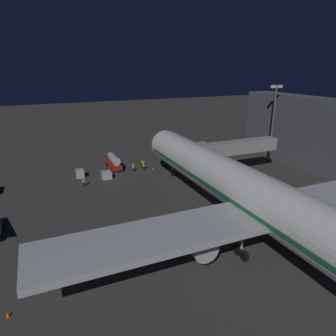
% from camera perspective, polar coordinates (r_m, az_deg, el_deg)
% --- Properties ---
extents(ground_plane, '(320.00, 320.00, 0.00)m').
position_cam_1_polar(ground_plane, '(47.54, 10.39, -8.63)').
color(ground_plane, '#383533').
extents(airliner_at_gate, '(54.78, 70.58, 18.78)m').
position_cam_1_polar(airliner_at_gate, '(38.54, 18.65, -6.77)').
color(airliner_at_gate, silver).
rests_on(airliner_at_gate, ground_plane).
extents(jet_bridge, '(19.32, 3.40, 7.28)m').
position_cam_1_polar(jet_bridge, '(62.49, 11.35, 3.64)').
color(jet_bridge, '#9E9E99').
rests_on(jet_bridge, ground_plane).
extents(apron_floodlight_mast, '(2.90, 0.50, 17.40)m').
position_cam_1_polar(apron_floodlight_mast, '(74.51, 19.07, 8.83)').
color(apron_floodlight_mast, '#59595E').
rests_on(apron_floodlight_mast, ground_plane).
extents(fuel_tanker, '(2.46, 6.19, 3.15)m').
position_cam_1_polar(fuel_tanker, '(67.70, -10.12, 1.26)').
color(fuel_tanker, maroon).
rests_on(fuel_tanker, ground_plane).
extents(baggage_container_near_belt, '(1.87, 1.87, 1.46)m').
position_cam_1_polar(baggage_container_near_belt, '(62.18, -11.43, -1.29)').
color(baggage_container_near_belt, '#B7BABF').
rests_on(baggage_container_near_belt, ground_plane).
extents(baggage_container_mid_row, '(1.53, 1.67, 1.64)m').
position_cam_1_polar(baggage_container_mid_row, '(64.08, -16.12, -0.98)').
color(baggage_container_mid_row, '#B7BABF').
rests_on(baggage_container_mid_row, ground_plane).
extents(ground_crew_by_belt_loader, '(0.40, 0.40, 1.69)m').
position_cam_1_polar(ground_crew_by_belt_loader, '(58.97, -15.46, -2.52)').
color(ground_crew_by_belt_loader, black).
rests_on(ground_crew_by_belt_loader, ground_plane).
extents(ground_crew_marshaller_fwd, '(0.40, 0.40, 1.69)m').
position_cam_1_polar(ground_crew_marshaller_fwd, '(66.23, -4.56, 0.45)').
color(ground_crew_marshaller_fwd, black).
rests_on(ground_crew_marshaller_fwd, ground_plane).
extents(ground_crew_by_tug, '(0.40, 0.40, 1.80)m').
position_cam_1_polar(ground_crew_by_tug, '(65.31, -6.51, 0.19)').
color(ground_crew_by_tug, black).
rests_on(ground_crew_by_tug, ground_plane).
extents(ground_crew_walking_aft, '(0.40, 0.40, 1.81)m').
position_cam_1_polar(ground_crew_walking_aft, '(67.93, -4.79, 0.98)').
color(ground_crew_walking_aft, black).
rests_on(ground_crew_walking_aft, ground_plane).
extents(traffic_cone_nose_port, '(0.36, 0.36, 0.55)m').
position_cam_1_polar(traffic_cone_nose_port, '(68.11, 0.65, 0.45)').
color(traffic_cone_nose_port, orange).
rests_on(traffic_cone_nose_port, ground_plane).
extents(traffic_cone_nose_starboard, '(0.36, 0.36, 0.55)m').
position_cam_1_polar(traffic_cone_nose_starboard, '(66.52, -2.81, -0.02)').
color(traffic_cone_nose_starboard, orange).
rests_on(traffic_cone_nose_starboard, ground_plane).
extents(traffic_cone_wingtip_svc_side, '(0.36, 0.36, 0.55)m').
position_cam_1_polar(traffic_cone_wingtip_svc_side, '(33.69, -27.74, -23.03)').
color(traffic_cone_wingtip_svc_side, orange).
rests_on(traffic_cone_wingtip_svc_side, ground_plane).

